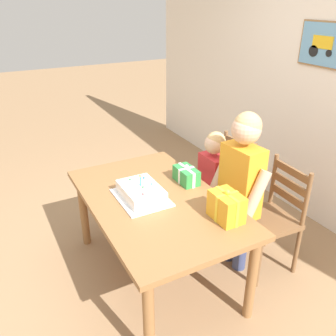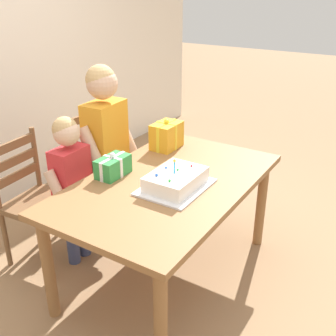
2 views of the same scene
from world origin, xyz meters
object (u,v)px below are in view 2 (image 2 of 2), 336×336
object	(u,v)px
chair_left	(36,200)
chair_right	(97,168)
child_younger	(72,178)
birthday_cake	(176,181)
gift_box_beside_cake	(167,136)
child_older	(106,138)
gift_box_red_large	(113,166)
dining_table	(168,193)

from	to	relation	value
chair_left	chair_right	bearing A→B (deg)	0.01
chair_right	child_younger	bearing A→B (deg)	-154.66
birthday_cake	chair_right	xyz separation A→B (m)	(0.37, 0.97, -0.30)
gift_box_beside_cake	child_younger	world-z (taller)	child_younger
child_older	chair_left	bearing A→B (deg)	154.33
gift_box_red_large	child_older	distance (m)	0.43
dining_table	child_older	world-z (taller)	child_older
birthday_cake	gift_box_beside_cake	size ratio (longest dim) A/B	1.85
gift_box_red_large	gift_box_beside_cake	world-z (taller)	gift_box_beside_cake
dining_table	gift_box_red_large	world-z (taller)	gift_box_red_large
birthday_cake	child_younger	bearing A→B (deg)	100.12
child_older	child_younger	world-z (taller)	child_older
dining_table	gift_box_beside_cake	bearing A→B (deg)	33.34
dining_table	gift_box_red_large	bearing A→B (deg)	109.60
gift_box_red_large	child_younger	size ratio (longest dim) A/B	0.22
gift_box_red_large	chair_left	distance (m)	0.66
child_younger	child_older	bearing A→B (deg)	-0.09
birthday_cake	child_older	bearing A→B (deg)	71.99
chair_left	child_older	world-z (taller)	child_older
child_older	dining_table	bearing A→B (deg)	-105.72
gift_box_red_large	child_older	bearing A→B (deg)	45.73
chair_right	child_older	xyz separation A→B (m)	(-0.13, -0.24, 0.35)
gift_box_beside_cake	chair_right	size ratio (longest dim) A/B	0.26
dining_table	birthday_cake	world-z (taller)	birthday_cake
dining_table	birthday_cake	xyz separation A→B (m)	(-0.06, -0.09, 0.14)
dining_table	birthday_cake	bearing A→B (deg)	-122.51
dining_table	child_younger	distance (m)	0.67
chair_left	child_younger	size ratio (longest dim) A/B	0.85
dining_table	chair_right	bearing A→B (deg)	70.51
dining_table	gift_box_red_large	xyz separation A→B (m)	(-0.12, 0.34, 0.15)
gift_box_beside_cake	child_older	bearing A→B (deg)	128.77
birthday_cake	child_younger	size ratio (longest dim) A/B	0.41
chair_left	child_older	bearing A→B (deg)	-25.67
dining_table	gift_box_red_large	size ratio (longest dim) A/B	6.56
dining_table	chair_left	xyz separation A→B (m)	(-0.31, 0.88, -0.17)
gift_box_red_large	chair_right	bearing A→B (deg)	51.69
dining_table	gift_box_red_large	distance (m)	0.39
dining_table	child_older	xyz separation A→B (m)	(0.18, 0.64, 0.18)
gift_box_beside_cake	birthday_cake	bearing A→B (deg)	-142.78
gift_box_red_large	child_older	world-z (taller)	child_older
birthday_cake	child_older	size ratio (longest dim) A/B	0.33
gift_box_beside_cake	child_older	size ratio (longest dim) A/B	0.18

